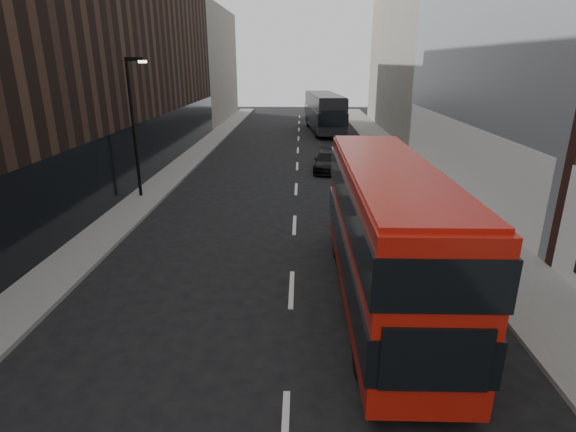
# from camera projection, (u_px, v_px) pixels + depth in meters

# --- Properties ---
(sidewalk_right) EXTENTS (3.00, 80.00, 0.15)m
(sidewalk_right) POSITION_uv_depth(u_px,v_px,m) (408.00, 169.00, 30.26)
(sidewalk_right) COLOR slate
(sidewalk_right) RESTS_ON ground
(sidewalk_left) EXTENTS (2.00, 80.00, 0.15)m
(sidewalk_left) POSITION_uv_depth(u_px,v_px,m) (180.00, 168.00, 30.69)
(sidewalk_left) COLOR slate
(sidewalk_left) RESTS_ON ground
(building_modern_block) EXTENTS (5.03, 22.00, 20.00)m
(building_modern_block) POSITION_uv_depth(u_px,v_px,m) (519.00, 1.00, 23.18)
(building_modern_block) COLOR #9FA4AA
(building_modern_block) RESTS_ON ground
(building_victorian) EXTENTS (6.50, 24.00, 21.00)m
(building_victorian) POSITION_uv_depth(u_px,v_px,m) (413.00, 33.00, 45.00)
(building_victorian) COLOR #67635B
(building_victorian) RESTS_ON ground
(building_left_mid) EXTENTS (5.00, 24.00, 14.00)m
(building_left_mid) POSITION_uv_depth(u_px,v_px,m) (143.00, 61.00, 33.26)
(building_left_mid) COLOR black
(building_left_mid) RESTS_ON ground
(building_left_far) EXTENTS (5.00, 20.00, 13.00)m
(building_left_far) POSITION_uv_depth(u_px,v_px,m) (205.00, 66.00, 54.22)
(building_left_far) COLOR #67635B
(building_left_far) RESTS_ON ground
(street_lamp) EXTENTS (1.06, 0.22, 7.00)m
(street_lamp) POSITION_uv_depth(u_px,v_px,m) (134.00, 119.00, 22.75)
(street_lamp) COLOR black
(street_lamp) RESTS_ON sidewalk_left
(red_bus) EXTENTS (2.54, 10.59, 4.27)m
(red_bus) POSITION_uv_depth(u_px,v_px,m) (385.00, 229.00, 12.90)
(red_bus) COLOR #A5130A
(red_bus) RESTS_ON ground
(grey_bus) EXTENTS (3.94, 12.11, 3.85)m
(grey_bus) POSITION_uv_depth(u_px,v_px,m) (324.00, 112.00, 46.26)
(grey_bus) COLOR black
(grey_bus) RESTS_ON ground
(car_a) EXTENTS (1.81, 4.27, 1.44)m
(car_a) POSITION_uv_depth(u_px,v_px,m) (381.00, 219.00, 18.74)
(car_a) COLOR black
(car_a) RESTS_ON ground
(car_b) EXTENTS (1.80, 4.44, 1.43)m
(car_b) POSITION_uv_depth(u_px,v_px,m) (369.00, 187.00, 23.54)
(car_b) COLOR #9B9FA3
(car_b) RESTS_ON ground
(car_c) EXTENTS (2.10, 4.43, 1.25)m
(car_c) POSITION_uv_depth(u_px,v_px,m) (327.00, 161.00, 30.00)
(car_c) COLOR black
(car_c) RESTS_ON ground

